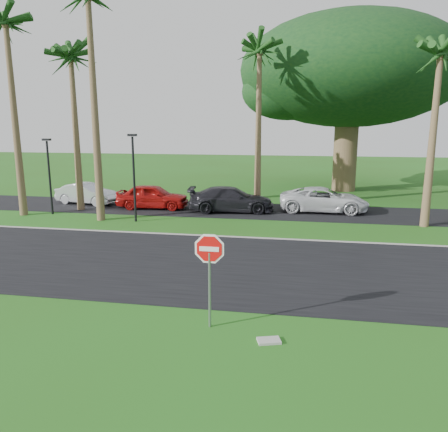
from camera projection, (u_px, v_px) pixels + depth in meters
The scene contains 18 objects.
ground at pixel (214, 284), 14.30m from camera, with size 120.00×120.00×0.00m, color #265114.
road at pixel (224, 265), 16.22m from camera, with size 120.00×8.00×0.02m, color black.
parking_strip at pixel (255, 211), 26.33m from camera, with size 120.00×5.00×0.02m, color black.
curb at pixel (240, 237), 20.12m from camera, with size 120.00×0.12×0.06m, color gray.
stop_sign_near at pixel (209, 261), 10.95m from camera, with size 1.05×0.07×2.62m.
palm_left_far at pixel (6, 28), 23.09m from camera, with size 5.00×5.00×11.50m.
palm_left_mid at pixel (71, 61), 24.89m from camera, with size 5.00×5.00×10.00m.
palm_left_near at pixel (88, 1), 21.55m from camera, with size 5.00×5.00×12.50m.
palm_center at pixel (260, 55), 25.88m from camera, with size 5.00×5.00×10.50m.
palm_right_near at pixel (440, 58), 20.69m from camera, with size 5.00×5.00×9.50m.
canopy_tree at pixel (350, 72), 32.60m from camera, with size 16.50×16.50×13.12m.
streetlight_left at pixel (49, 171), 24.89m from camera, with size 0.45×0.25×4.34m.
streetlight_right at pixel (134, 172), 22.96m from camera, with size 0.45×0.25×4.64m.
car_silver at pixel (87, 194), 28.40m from camera, with size 1.43×4.10×1.35m, color silver.
car_red at pixel (153, 197), 26.89m from camera, with size 1.77×4.40×1.50m, color #9F0E0D.
car_dark at pixel (231, 200), 25.92m from camera, with size 2.05×5.05×1.46m, color black.
car_minivan at pixel (324, 200), 25.90m from camera, with size 2.39×5.18×1.44m, color silver.
utility_slab at pixel (269, 341), 10.52m from camera, with size 0.55×0.35×0.06m, color #9E9E96.
Camera 1 is at (2.69, -13.25, 5.16)m, focal length 35.00 mm.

